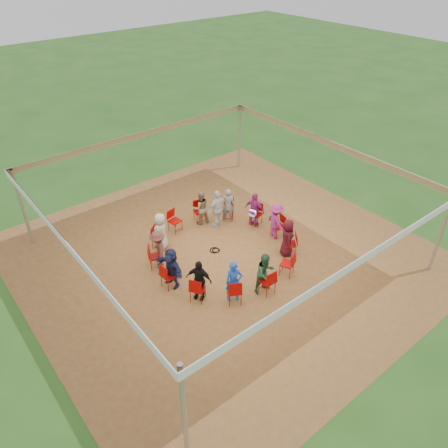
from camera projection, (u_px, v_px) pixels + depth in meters
ground at (223, 255)px, 15.50m from camera, size 80.00×80.00×0.00m
dirt_patch at (223, 255)px, 15.49m from camera, size 13.00×13.00×0.00m
tent at (223, 198)px, 14.17m from camera, size 10.33×10.33×3.00m
chair_0 at (256, 214)px, 16.89m from camera, size 0.55×0.54×0.90m
chair_1 at (228, 209)px, 17.19m from camera, size 0.61×0.61×0.90m
chair_2 at (200, 212)px, 17.05m from camera, size 0.53×0.54×0.90m
chair_3 at (175, 221)px, 16.49m from camera, size 0.50×0.52×0.90m
chair_4 at (158, 237)px, 15.65m from camera, size 0.60×0.61×0.90m
chair_5 at (155, 256)px, 14.72m from camera, size 0.57×0.56×0.90m
chair_6 at (169, 276)px, 13.90m from camera, size 0.47×0.45×0.90m
chair_7 at (198, 289)px, 13.39m from camera, size 0.60×0.59×0.90m
chair_8 at (234, 291)px, 13.31m from camera, size 0.58×0.59×0.90m
chair_9 at (267, 282)px, 13.67m from camera, size 0.44×0.46×0.90m
chair_10 at (287, 264)px, 14.39m from camera, size 0.57×0.58×0.90m
chair_11 at (290, 244)px, 15.31m from camera, size 0.60×0.60×0.90m
chair_12 at (278, 226)px, 16.21m from camera, size 0.50×0.49×0.90m
person_seated_0 at (255, 210)px, 16.66m from camera, size 0.67×0.92×1.42m
person_seated_1 at (228, 205)px, 16.95m from camera, size 0.61×0.60×1.42m
person_seated_2 at (201, 207)px, 16.81m from camera, size 0.77×0.57×1.42m
person_seated_3 at (161, 231)px, 15.48m from camera, size 0.78×0.74×1.42m
person_seated_4 at (158, 250)px, 14.59m from camera, size 0.78×1.02×1.42m
person_seated_5 at (171, 268)px, 13.82m from camera, size 0.60×1.35×1.42m
person_seated_6 at (199, 280)px, 13.34m from camera, size 0.80×0.93×1.42m
person_seated_7 at (234, 282)px, 13.26m from camera, size 0.62×0.55×1.42m
person_seated_8 at (265, 273)px, 13.60m from camera, size 0.71×0.42×1.42m
person_seated_9 at (287, 238)px, 15.16m from camera, size 0.73×0.79×1.42m
person_seated_10 at (276, 221)px, 16.01m from camera, size 0.60×0.98×1.42m
standing_person at (218, 209)px, 16.59m from camera, size 0.95×0.53×1.56m
cable_coil at (215, 250)px, 15.71m from camera, size 0.45×0.45×0.03m
laptop at (252, 213)px, 16.57m from camera, size 0.31×0.35×0.20m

